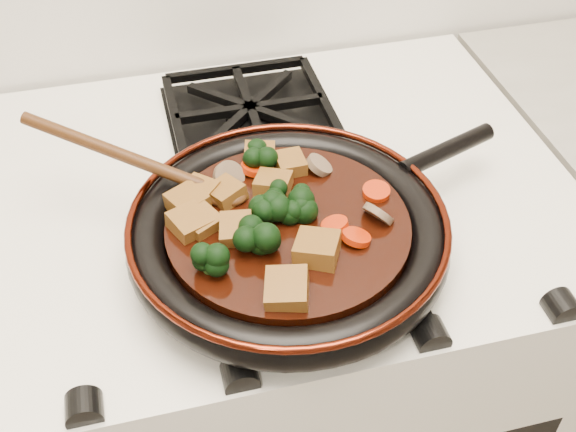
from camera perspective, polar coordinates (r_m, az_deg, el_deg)
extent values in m
cube|color=white|center=(1.27, -0.87, -13.07)|extent=(0.76, 0.60, 0.90)
cylinder|color=black|center=(0.81, 0.00, -1.92)|extent=(0.33, 0.33, 0.01)
torus|color=black|center=(0.80, 0.00, -1.46)|extent=(0.36, 0.36, 0.04)
torus|color=#4D160B|center=(0.78, 0.00, -0.37)|extent=(0.35, 0.35, 0.01)
cylinder|color=black|center=(0.91, 12.43, 5.10)|extent=(0.14, 0.07, 0.02)
cylinder|color=black|center=(0.79, 0.00, -1.10)|extent=(0.27, 0.27, 0.02)
cube|color=brown|center=(0.82, -1.17, 2.48)|extent=(0.05, 0.05, 0.03)
cube|color=brown|center=(0.85, 0.18, 4.12)|extent=(0.03, 0.04, 0.02)
cube|color=brown|center=(0.82, -4.95, 1.82)|extent=(0.05, 0.05, 0.03)
cube|color=brown|center=(0.82, -7.07, 1.80)|extent=(0.05, 0.05, 0.02)
cube|color=brown|center=(0.78, -6.90, -0.44)|extent=(0.05, 0.05, 0.02)
cube|color=brown|center=(0.86, -2.26, 4.74)|extent=(0.04, 0.05, 0.02)
cube|color=brown|center=(0.81, -7.94, 1.07)|extent=(0.05, 0.05, 0.02)
cube|color=brown|center=(0.71, -0.09, -5.85)|extent=(0.05, 0.06, 0.03)
cube|color=brown|center=(0.78, -7.77, -0.59)|extent=(0.05, 0.05, 0.03)
cube|color=brown|center=(0.77, -4.11, -1.15)|extent=(0.04, 0.05, 0.03)
cube|color=brown|center=(0.75, 2.31, -2.63)|extent=(0.06, 0.06, 0.03)
cylinder|color=#BF2605|center=(0.80, -7.68, 0.15)|extent=(0.03, 0.03, 0.01)
cylinder|color=#BF2605|center=(0.85, -2.78, 3.78)|extent=(0.03, 0.03, 0.02)
cylinder|color=#BF2605|center=(0.78, 3.72, -0.71)|extent=(0.03, 0.03, 0.02)
cylinder|color=#BF2605|center=(0.82, 6.99, 1.94)|extent=(0.03, 0.03, 0.01)
cylinder|color=#BF2605|center=(0.77, 5.39, -1.67)|extent=(0.03, 0.03, 0.02)
cylinder|color=brown|center=(0.84, -4.69, 3.14)|extent=(0.05, 0.05, 0.03)
cylinder|color=brown|center=(0.85, 2.48, 4.03)|extent=(0.03, 0.04, 0.03)
cylinder|color=brown|center=(0.79, 7.14, 0.14)|extent=(0.04, 0.05, 0.03)
ellipsoid|color=#43240E|center=(0.82, -5.10, 1.78)|extent=(0.07, 0.06, 0.02)
cylinder|color=#43240E|center=(0.84, -12.91, 4.70)|extent=(0.02, 0.02, 0.25)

